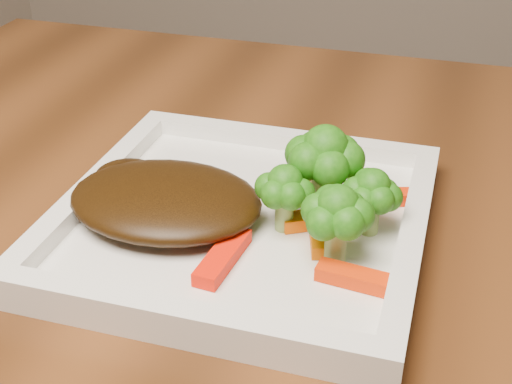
# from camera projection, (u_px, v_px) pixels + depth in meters

# --- Properties ---
(plate) EXTENTS (0.27, 0.27, 0.01)m
(plate) POSITION_uv_depth(u_px,v_px,m) (243.00, 225.00, 0.54)
(plate) COLOR white
(plate) RESTS_ON dining_table
(steak) EXTENTS (0.15, 0.12, 0.03)m
(steak) POSITION_uv_depth(u_px,v_px,m) (165.00, 200.00, 0.54)
(steak) COLOR #301C07
(steak) RESTS_ON plate
(broccoli_0) EXTENTS (0.07, 0.07, 0.07)m
(broccoli_0) POSITION_uv_depth(u_px,v_px,m) (324.00, 170.00, 0.53)
(broccoli_0) COLOR #3A7213
(broccoli_0) RESTS_ON plate
(broccoli_1) EXTENTS (0.06, 0.06, 0.06)m
(broccoli_1) POSITION_uv_depth(u_px,v_px,m) (372.00, 194.00, 0.51)
(broccoli_1) COLOR #225D0F
(broccoli_1) RESTS_ON plate
(broccoli_2) EXTENTS (0.07, 0.07, 0.06)m
(broccoli_2) POSITION_uv_depth(u_px,v_px,m) (337.00, 225.00, 0.48)
(broccoli_2) COLOR #1A6A11
(broccoli_2) RESTS_ON plate
(broccoli_3) EXTENTS (0.07, 0.07, 0.06)m
(broccoli_3) POSITION_uv_depth(u_px,v_px,m) (285.00, 192.00, 0.51)
(broccoli_3) COLOR #246510
(broccoli_3) RESTS_ON plate
(carrot_1) EXTENTS (0.06, 0.02, 0.01)m
(carrot_1) POSITION_uv_depth(u_px,v_px,m) (359.00, 279.00, 0.47)
(carrot_1) COLOR red
(carrot_1) RESTS_ON plate
(carrot_2) EXTENTS (0.02, 0.06, 0.01)m
(carrot_2) POSITION_uv_depth(u_px,v_px,m) (223.00, 257.00, 0.49)
(carrot_2) COLOR #F91704
(carrot_2) RESTS_ON plate
(carrot_3) EXTENTS (0.05, 0.03, 0.01)m
(carrot_3) POSITION_uv_depth(u_px,v_px,m) (392.00, 197.00, 0.56)
(carrot_3) COLOR red
(carrot_3) RESTS_ON plate
(carrot_4) EXTENTS (0.03, 0.05, 0.01)m
(carrot_4) POSITION_uv_depth(u_px,v_px,m) (294.00, 181.00, 0.58)
(carrot_4) COLOR #FE6604
(carrot_4) RESTS_ON plate
(carrot_5) EXTENTS (0.03, 0.05, 0.01)m
(carrot_5) POSITION_uv_depth(u_px,v_px,m) (319.00, 234.00, 0.51)
(carrot_5) COLOR #DA6203
(carrot_5) RESTS_ON plate
(carrot_6) EXTENTS (0.06, 0.04, 0.01)m
(carrot_6) POSITION_uv_depth(u_px,v_px,m) (320.00, 218.00, 0.53)
(carrot_6) COLOR #FA6404
(carrot_6) RESTS_ON plate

